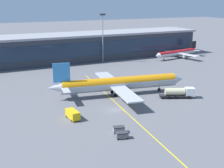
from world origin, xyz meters
The scene contains 10 objects.
ground_plane centered at (0.00, 0.00, 0.00)m, with size 700.00×700.00×0.00m, color slate.
apron_lead_in_line centered at (2.46, 2.00, 0.00)m, with size 0.30×80.00×0.01m, color yellow.
terminal_building centered at (-2.14, 74.38, 6.60)m, with size 170.04×21.70×13.17m.
main_airliner centered at (7.64, 11.99, 3.73)m, with size 45.39×36.28×11.45m.
fuel_tanker centered at (22.72, 0.70, 1.75)m, with size 10.84×6.86×3.25m.
crew_van centered at (-12.83, -1.40, 1.31)m, with size 2.48×5.15×2.30m.
baggage_cart_0 centered at (-6.93, -17.07, 0.78)m, with size 2.94×2.16×1.48m.
baggage_cart_1 centered at (-6.15, -13.97, 0.78)m, with size 2.94×2.16×1.48m.
commuter_jet_near centered at (64.50, 55.42, 2.85)m, with size 31.57×25.39×7.88m.
apron_light_mast_0 centered at (25.01, 62.42, 13.57)m, with size 2.80×0.50×23.18m.
Camera 1 is at (-36.72, -72.27, 29.72)m, focal length 49.62 mm.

